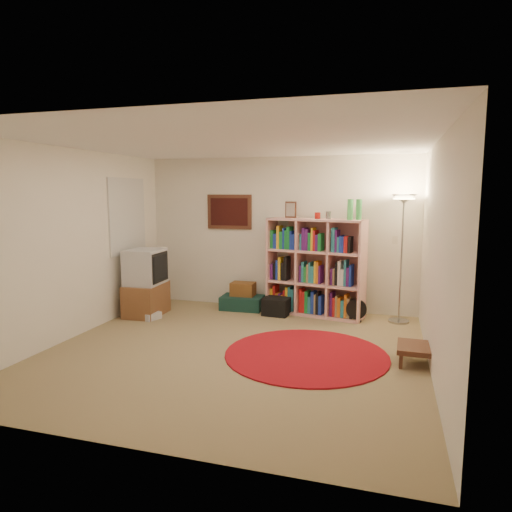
{
  "coord_description": "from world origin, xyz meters",
  "views": [
    {
      "loc": [
        1.77,
        -5.07,
        1.93
      ],
      "look_at": [
        0.1,
        0.6,
        1.1
      ],
      "focal_mm": 32.0,
      "sensor_mm": 36.0,
      "label": 1
    }
  ],
  "objects_px": {
    "floor_fan": "(356,310)",
    "suitcase": "(242,303)",
    "floor_lamp": "(403,217)",
    "tv_stand": "(146,284)",
    "side_table": "(419,349)",
    "bookshelf": "(314,269)"
  },
  "relations": [
    {
      "from": "bookshelf",
      "to": "side_table",
      "type": "distance_m",
      "value": 2.4
    },
    {
      "from": "suitcase",
      "to": "floor_lamp",
      "type": "bearing_deg",
      "value": -3.97
    },
    {
      "from": "floor_fan",
      "to": "suitcase",
      "type": "bearing_deg",
      "value": 169.86
    },
    {
      "from": "floor_lamp",
      "to": "tv_stand",
      "type": "xyz_separation_m",
      "value": [
        -3.83,
        -0.69,
        -1.07
      ]
    },
    {
      "from": "bookshelf",
      "to": "tv_stand",
      "type": "xyz_separation_m",
      "value": [
        -2.53,
        -0.77,
        -0.23
      ]
    },
    {
      "from": "floor_lamp",
      "to": "suitcase",
      "type": "height_order",
      "value": "floor_lamp"
    },
    {
      "from": "side_table",
      "to": "floor_fan",
      "type": "bearing_deg",
      "value": 117.45
    },
    {
      "from": "side_table",
      "to": "bookshelf",
      "type": "bearing_deg",
      "value": 129.73
    },
    {
      "from": "floor_fan",
      "to": "tv_stand",
      "type": "distance_m",
      "value": 3.27
    },
    {
      "from": "bookshelf",
      "to": "floor_fan",
      "type": "bearing_deg",
      "value": -8.34
    },
    {
      "from": "floor_fan",
      "to": "suitcase",
      "type": "relative_size",
      "value": 0.5
    },
    {
      "from": "floor_lamp",
      "to": "side_table",
      "type": "distance_m",
      "value": 2.22
    },
    {
      "from": "bookshelf",
      "to": "tv_stand",
      "type": "distance_m",
      "value": 2.66
    },
    {
      "from": "bookshelf",
      "to": "floor_fan",
      "type": "height_order",
      "value": "bookshelf"
    },
    {
      "from": "floor_lamp",
      "to": "suitcase",
      "type": "xyz_separation_m",
      "value": [
        -2.49,
        0.07,
        -1.47
      ]
    },
    {
      "from": "tv_stand",
      "to": "suitcase",
      "type": "height_order",
      "value": "tv_stand"
    },
    {
      "from": "bookshelf",
      "to": "suitcase",
      "type": "xyz_separation_m",
      "value": [
        -1.19,
        -0.01,
        -0.63
      ]
    },
    {
      "from": "floor_lamp",
      "to": "bookshelf",
      "type": "bearing_deg",
      "value": 176.44
    },
    {
      "from": "floor_fan",
      "to": "suitcase",
      "type": "xyz_separation_m",
      "value": [
        -1.87,
        0.23,
        -0.07
      ]
    },
    {
      "from": "tv_stand",
      "to": "floor_lamp",
      "type": "bearing_deg",
      "value": 8.0
    },
    {
      "from": "floor_lamp",
      "to": "tv_stand",
      "type": "relative_size",
      "value": 1.82
    },
    {
      "from": "floor_fan",
      "to": "tv_stand",
      "type": "xyz_separation_m",
      "value": [
        -3.21,
        -0.54,
        0.33
      ]
    }
  ]
}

